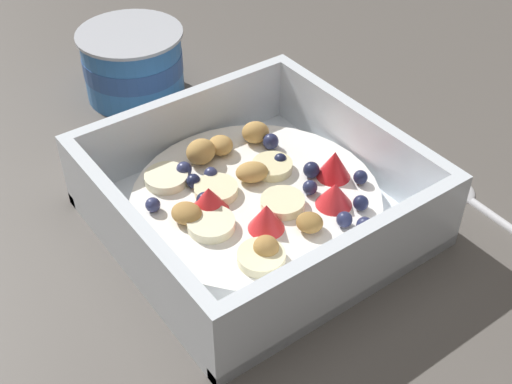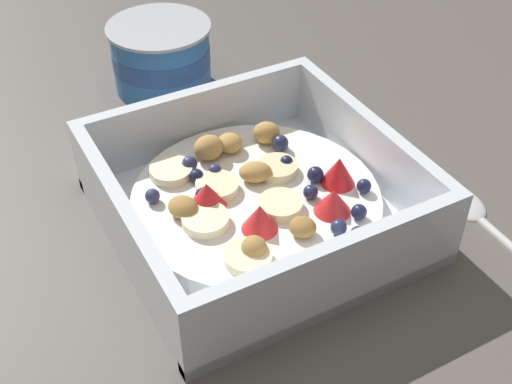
# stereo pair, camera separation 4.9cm
# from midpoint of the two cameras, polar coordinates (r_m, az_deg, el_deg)

# --- Properties ---
(ground_plane) EXTENTS (2.40, 2.40, 0.00)m
(ground_plane) POSITION_cam_midpoint_polar(r_m,az_deg,el_deg) (0.51, 3.19, -1.92)
(ground_plane) COLOR #56514C
(fruit_bowl) EXTENTS (0.21, 0.21, 0.06)m
(fruit_bowl) POSITION_cam_midpoint_polar(r_m,az_deg,el_deg) (0.49, 2.83, -0.99)
(fruit_bowl) COLOR white
(fruit_bowl) RESTS_ON ground
(spoon) EXTENTS (0.03, 0.17, 0.01)m
(spoon) POSITION_cam_midpoint_polar(r_m,az_deg,el_deg) (0.54, 21.33, -2.27)
(spoon) COLOR silver
(spoon) RESTS_ON ground
(yogurt_cup) EXTENTS (0.10, 0.10, 0.06)m
(yogurt_cup) POSITION_cam_midpoint_polar(r_m,az_deg,el_deg) (0.65, -5.90, 11.32)
(yogurt_cup) COLOR #3370B7
(yogurt_cup) RESTS_ON ground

